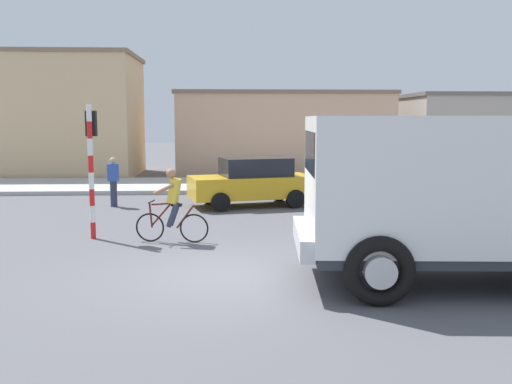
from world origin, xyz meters
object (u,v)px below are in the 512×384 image
pedestrian_near_kerb (113,181)px  traffic_light_pole (91,152)px  truck_foreground (459,189)px  car_red_near (252,181)px  cyclist (172,206)px

pedestrian_near_kerb → traffic_light_pole: bearing=-84.3°
truck_foreground → car_red_near: 9.66m
traffic_light_pole → cyclist: bearing=-16.6°
truck_foreground → car_red_near: bearing=109.1°
traffic_light_pole → car_red_near: size_ratio=0.75×
traffic_light_pole → pedestrian_near_kerb: size_ratio=1.98×
car_red_near → truck_foreground: bearing=-70.9°
traffic_light_pole → car_red_near: (4.05, 4.92, -1.25)m
cyclist → pedestrian_near_kerb: size_ratio=1.06×
cyclist → pedestrian_near_kerb: bearing=113.6°
cyclist → pedestrian_near_kerb: 6.09m
pedestrian_near_kerb → truck_foreground: bearing=-50.0°
truck_foreground → cyclist: 6.42m
truck_foreground → cyclist: size_ratio=3.24×
cyclist → pedestrian_near_kerb: cyclist is taller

